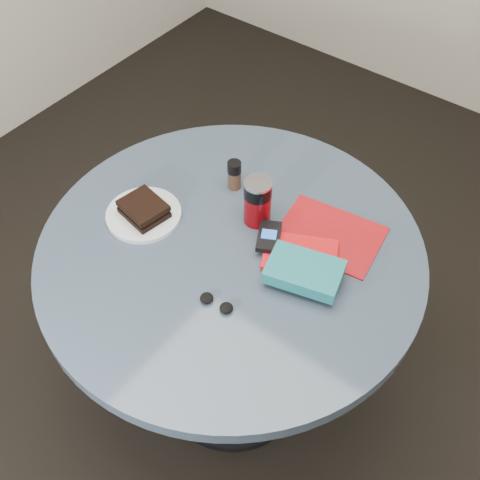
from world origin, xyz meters
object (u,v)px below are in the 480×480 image
Objects in this scene: plate at (144,215)px; sandwich at (144,209)px; novel at (304,271)px; red_book at (300,255)px; headphones at (216,303)px; table at (231,285)px; soda_can at (257,201)px; pepper_grinder at (234,175)px; magazine at (330,235)px; mp3_player at (269,237)px.

sandwich is at bearing -14.74° from plate.
red_book is at bearing 114.95° from novel.
headphones is (0.34, -0.11, 0.00)m from plate.
sandwich is 0.71× the size of red_book.
sandwich reaches higher than table.
novel is at bearing 55.97° from headphones.
red_book is at bearing 72.06° from headphones.
soda_can is at bearing 35.56° from sandwich.
pepper_grinder is 0.99× the size of headphones.
pepper_grinder is at bearing 172.51° from magazine.
table is 0.25m from red_book.
soda_can is (0.25, 0.17, 0.06)m from plate.
pepper_grinder reaches higher than magazine.
soda_can is 0.18m from red_book.
headphones is (0.08, -0.16, 0.17)m from table.
novel reaches higher than red_book.
sandwich is at bearing -116.52° from pepper_grinder.
soda_can reaches higher than pepper_grinder.
novel reaches higher than magazine.
pepper_grinder is at bearing 139.21° from novel.
novel is at bearing 6.12° from table.
pepper_grinder is (0.12, 0.24, 0.04)m from plate.
sandwich is 0.27m from pepper_grinder.
magazine is (0.18, 0.19, 0.17)m from table.
mp3_player is at bearing 20.75° from plate.
red_book is 0.08m from novel.
headphones reaches higher than table.
sandwich reaches higher than red_book.
headphones is at bearing -72.97° from soda_can.
mp3_player reaches higher than red_book.
magazine is at bearing 20.32° from soda_can.
mp3_player is (-0.09, -0.01, 0.02)m from red_book.
red_book is at bearing -108.92° from magazine.
table is 0.29m from novel.
novel is at bearing 9.65° from sandwich.
plate is at bearing 162.08° from headphones.
table is at bearing 171.01° from novel.
mp3_player is (0.07, 0.07, 0.19)m from table.
sandwich is (0.01, -0.00, 0.03)m from plate.
plate is 0.31m from soda_can.
headphones is (0.09, -0.28, -0.06)m from soda_can.
mp3_player reaches higher than plate.
table is at bearing 11.95° from plate.
table is 0.22m from mp3_player.
pepper_grinder is at bearing 152.74° from soda_can.
novel is (0.46, 0.08, 0.03)m from plate.
novel is (0.45, 0.08, 0.00)m from sandwich.
headphones is at bearing -58.61° from pepper_grinder.
magazine is at bearing 52.86° from red_book.
headphones is (-0.08, -0.24, -0.00)m from red_book.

